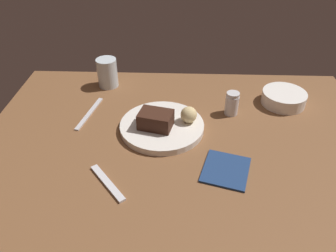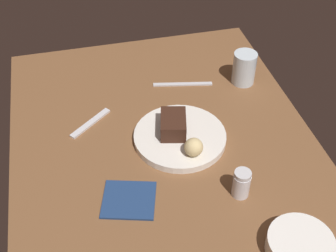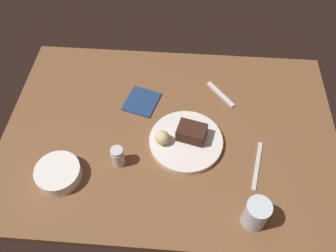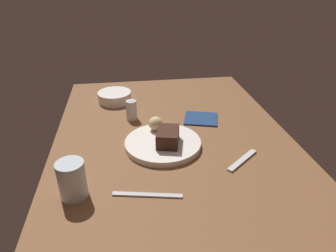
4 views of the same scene
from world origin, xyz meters
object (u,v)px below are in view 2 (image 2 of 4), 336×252
Objects in this scene: salt_shaker at (241,184)px; folded_napkin at (129,200)px; dessert_spoon at (90,123)px; side_bowl at (300,246)px; chocolate_cake_slice at (173,124)px; butter_knife at (183,84)px; water_glass at (244,68)px; dessert_plate at (180,137)px; bread_roll at (194,147)px.

salt_shaker is 0.61× the size of folded_napkin.
dessert_spoon is 1.17× the size of folded_napkin.
dessert_spoon is at bearing -143.16° from side_bowl.
chocolate_cake_slice reaches higher than dessert_spoon.
butter_knife is at bearing -172.14° from side_bowl.
folded_napkin is (-4.40, -27.25, -3.55)cm from salt_shaker.
water_glass is at bearing 170.63° from side_bowl.
butter_knife is (-11.85, 31.04, -0.10)cm from dessert_spoon.
dessert_spoon is (-53.47, -40.06, -1.88)cm from side_bowl.
dessert_plate is 2.44× the size of water_glass.
chocolate_cake_slice and bread_roll have the same top height.
salt_shaker is at bearing 29.73° from bread_roll.
bread_roll is at bearing -155.55° from side_bowl.
salt_shaker is 48.25cm from dessert_spoon.
dessert_spoon is (-20.69, -25.16, -4.24)cm from bread_roll.
folded_napkin is at bearing 61.70° from dessert_spoon.
dessert_spoon is (-12.55, -23.64, -0.68)cm from dessert_plate.
dessert_plate is at bearing 84.72° from butter_knife.
chocolate_cake_slice is at bearing 80.16° from butter_knife.
salt_shaker is at bearing 23.30° from dessert_plate.
side_bowl is at bearing 21.87° from dessert_plate.
folded_napkin is (9.72, -19.18, -4.29)cm from bread_roll.
water_glass reaches higher than folded_napkin.
bread_roll is at bearing 10.58° from dessert_plate.
water_glass is at bearing 128.86° from dessert_plate.
side_bowl reaches higher than butter_knife.
folded_napkin is (39.40, -44.38, -5.00)cm from water_glass.
salt_shaker reaches higher than bread_roll.
salt_shaker is at bearing -159.88° from side_bowl.
water_glass reaches higher than salt_shaker.
butter_knife is at bearing 158.57° from chocolate_cake_slice.
water_glass is at bearing 158.63° from salt_shaker.
bread_roll is 32.84cm from dessert_spoon.
water_glass reaches higher than side_bowl.
dessert_plate is 1.75× the size of side_bowl.
butter_knife is at bearing 163.13° from dessert_plate.
salt_shaker is (24.03, 11.08, -0.71)cm from chocolate_cake_slice.
water_glass is 0.82× the size of folded_napkin.
bread_roll is at bearing 91.35° from butter_knife.
dessert_plate is 24.40cm from salt_shaker.
dessert_plate is 2.01× the size of folded_napkin.
bread_roll reaches higher than dessert_spoon.
side_bowl is (32.78, 14.90, -2.36)cm from bread_roll.
side_bowl is at bearing 109.46° from butter_knife.
side_bowl is (42.68, 17.91, -2.33)cm from chocolate_cake_slice.
dessert_plate is 9.01cm from bread_roll.
chocolate_cake_slice is at bearing -139.83° from dessert_plate.
chocolate_cake_slice is at bearing -157.23° from side_bowl.
dessert_spoon is at bearing -136.34° from salt_shaker.
dessert_plate is 2.64× the size of chocolate_cake_slice.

